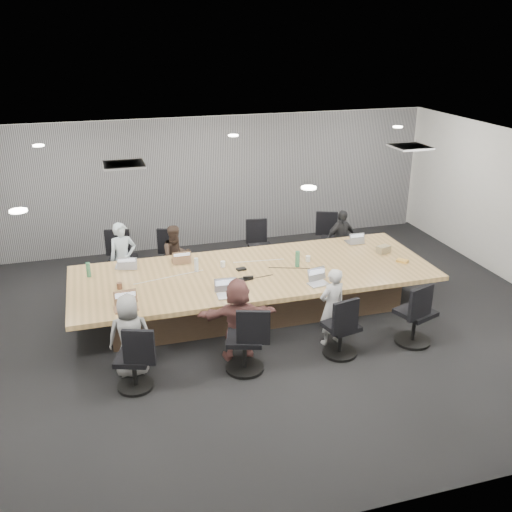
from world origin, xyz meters
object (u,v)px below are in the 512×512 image
object	(u,v)px
chair_1	(174,262)
bottle_green_left	(88,270)
chair_7	(415,317)
laptop_6	(318,284)
chair_3	(333,242)
conference_table	(254,289)
snack_packet	(402,261)
mug_brown	(119,286)
chair_0	(123,264)
chair_5	(245,344)
person_1	(176,257)
stapler	(248,278)
person_4	(130,336)
person_6	(332,307)
laptop_1	(181,260)
person_0	(123,259)
canvas_bag	(383,249)
laptop_5	(229,295)
laptop_0	(125,266)
laptop_3	(353,241)
chair_2	(261,251)
bottle_green_right	(297,259)
laptop_4	(126,309)
chair_4	(134,363)
person_3	(341,239)
chair_6	(341,331)
person_5	(238,319)
bottle_clear	(196,265)

from	to	relation	value
chair_1	bottle_green_left	size ratio (longest dim) A/B	2.98
chair_7	laptop_6	world-z (taller)	chair_7
chair_3	conference_table	bearing A→B (deg)	57.89
chair_7	snack_packet	size ratio (longest dim) A/B	4.60
conference_table	mug_brown	xyz separation A→B (m)	(-2.21, -0.07, 0.39)
chair_0	chair_3	size ratio (longest dim) A/B	1.06
chair_5	person_1	bearing A→B (deg)	116.26
stapler	chair_3	bearing A→B (deg)	45.36
chair_0	person_4	size ratio (longest dim) A/B	0.70
person_6	mug_brown	distance (m)	3.29
laptop_1	snack_packet	xyz separation A→B (m)	(3.67, -1.15, 0.01)
chair_0	chair_3	world-z (taller)	chair_0
person_0	canvas_bag	world-z (taller)	person_0
laptop_5	bottle_green_left	distance (m)	2.42
chair_7	laptop_0	bearing A→B (deg)	129.17
snack_packet	laptop_3	bearing A→B (deg)	108.61
chair_5	bottle_green_left	size ratio (longest dim) A/B	3.46
chair_2	laptop_0	bearing A→B (deg)	24.11
stapler	snack_packet	xyz separation A→B (m)	(2.76, -0.04, -0.01)
person_1	laptop_5	world-z (taller)	person_1
chair_2	bottle_green_right	distance (m)	1.79
chair_0	person_0	size ratio (longest dim) A/B	0.64
laptop_6	person_4	bearing A→B (deg)	-179.49
chair_0	person_6	world-z (taller)	person_6
conference_table	laptop_0	distance (m)	2.23
chair_2	laptop_5	world-z (taller)	chair_2
person_1	laptop_4	size ratio (longest dim) A/B	3.59
chair_4	bottle_green_right	size ratio (longest dim) A/B	2.79
person_3	conference_table	bearing A→B (deg)	-159.75
stapler	laptop_3	bearing A→B (deg)	30.15
laptop_0	laptop_4	size ratio (longest dim) A/B	0.97
chair_3	snack_packet	bearing A→B (deg)	120.68
chair_6	bottle_green_left	world-z (taller)	bottle_green_left
person_5	laptop_5	bearing A→B (deg)	-81.79
person_6	bottle_green_left	bearing A→B (deg)	-41.97
chair_5	laptop_6	bearing A→B (deg)	49.25
person_5	chair_4	bearing A→B (deg)	21.12
laptop_0	stapler	bearing A→B (deg)	159.41
chair_4	laptop_5	bearing A→B (deg)	49.92
chair_1	bottle_clear	world-z (taller)	bottle_clear
bottle_green_right	person_6	bearing A→B (deg)	-87.07
person_1	chair_0	bearing A→B (deg)	146.86
chair_1	chair_5	size ratio (longest dim) A/B	0.86
chair_4	person_5	bearing A→B (deg)	32.33
laptop_3	chair_0	bearing A→B (deg)	-10.92
laptop_0	bottle_green_right	world-z (taller)	bottle_green_right
bottle_green_left	chair_6	bearing A→B (deg)	-32.90
chair_0	bottle_green_right	size ratio (longest dim) A/B	3.13
laptop_3	snack_packet	world-z (taller)	snack_packet
laptop_1	mug_brown	xyz separation A→B (m)	(-1.10, -0.87, 0.04)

